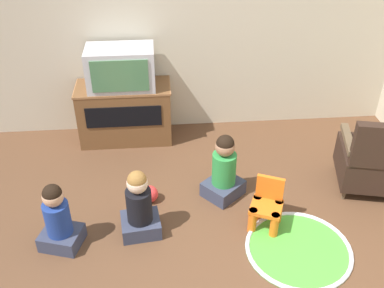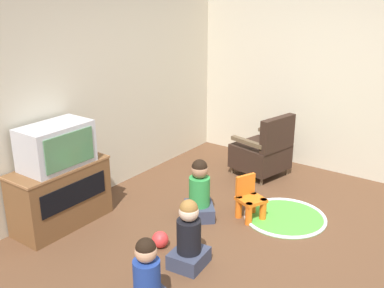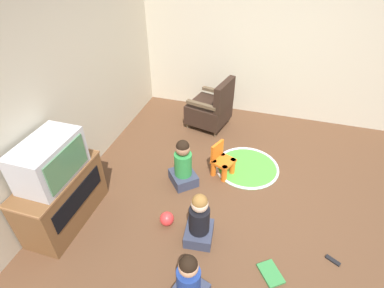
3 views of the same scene
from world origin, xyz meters
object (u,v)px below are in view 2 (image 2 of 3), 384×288
(black_armchair, at_px, (263,152))
(child_watching_center, at_px, (189,238))
(television, at_px, (56,146))
(child_watching_right, at_px, (199,193))
(yellow_kid_chair, at_px, (250,201))
(toy_ball, at_px, (160,239))
(child_watching_left, at_px, (147,280))
(tv_cabinet, at_px, (61,194))

(black_armchair, distance_m, child_watching_center, 2.28)
(television, bearing_deg, child_watching_right, -48.35)
(yellow_kid_chair, bearing_deg, child_watching_center, -157.01)
(yellow_kid_chair, bearing_deg, black_armchair, 44.49)
(child_watching_center, relative_size, toy_ball, 4.03)
(child_watching_center, height_order, child_watching_right, child_watching_right)
(child_watching_left, bearing_deg, tv_cabinet, 90.08)
(child_watching_left, bearing_deg, black_armchair, 27.00)
(child_watching_left, xyz_separation_m, toy_ball, (0.75, 0.50, -0.19))
(child_watching_right, bearing_deg, child_watching_left, 158.40)
(child_watching_center, bearing_deg, black_armchair, 4.23)
(yellow_kid_chair, xyz_separation_m, child_watching_center, (-1.11, 0.01, 0.09))
(television, relative_size, child_watching_left, 1.12)
(toy_ball, bearing_deg, black_armchair, 0.54)
(child_watching_center, bearing_deg, yellow_kid_chair, -7.02)
(yellow_kid_chair, xyz_separation_m, toy_ball, (-1.03, 0.41, -0.11))
(yellow_kid_chair, distance_m, child_watching_left, 1.78)
(child_watching_center, height_order, toy_ball, child_watching_center)
(yellow_kid_chair, distance_m, child_watching_right, 0.56)
(child_watching_center, xyz_separation_m, toy_ball, (0.08, 0.40, -0.20))
(black_armchair, bearing_deg, child_watching_center, 23.49)
(yellow_kid_chair, relative_size, child_watching_right, 0.70)
(tv_cabinet, xyz_separation_m, toy_ball, (0.26, -1.13, -0.27))
(tv_cabinet, distance_m, television, 0.54)
(child_watching_left, height_order, child_watching_right, child_watching_right)
(child_watching_left, relative_size, child_watching_center, 0.97)
(television, distance_m, child_watching_left, 1.80)
(tv_cabinet, xyz_separation_m, child_watching_center, (0.17, -1.54, -0.06))
(black_armchair, height_order, toy_ball, black_armchair)
(black_armchair, xyz_separation_m, toy_ball, (-2.16, -0.02, -0.25))
(yellow_kid_chair, distance_m, child_watching_center, 1.11)
(black_armchair, bearing_deg, toy_ball, 13.29)
(child_watching_left, xyz_separation_m, child_watching_center, (0.67, 0.09, 0.01))
(yellow_kid_chair, bearing_deg, tv_cabinet, 153.15)
(tv_cabinet, distance_m, toy_ball, 1.19)
(black_armchair, bearing_deg, tv_cabinet, -11.96)
(child_watching_center, bearing_deg, tv_cabinet, 89.97)
(tv_cabinet, height_order, toy_ball, tv_cabinet)
(child_watching_center, xyz_separation_m, child_watching_right, (0.79, 0.44, 0.01))
(television, bearing_deg, black_armchair, -24.46)
(child_watching_center, distance_m, toy_ball, 0.46)
(tv_cabinet, bearing_deg, child_watching_left, -106.87)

